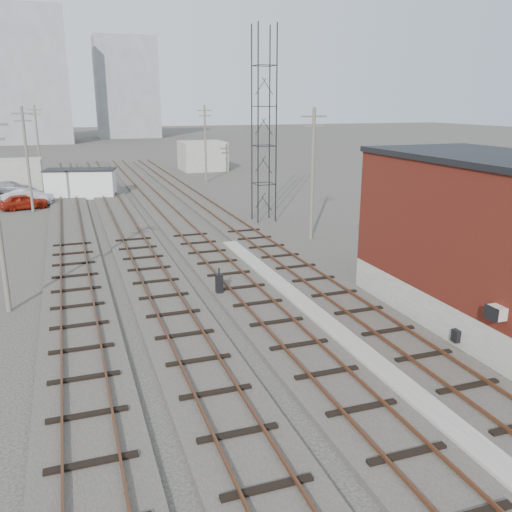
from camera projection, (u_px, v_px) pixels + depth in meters
name	position (u px, v px, depth m)	size (l,w,h in m)	color
ground	(150.00, 182.00, 65.33)	(320.00, 320.00, 0.00)	#282621
track_right	(215.00, 212.00, 47.03)	(3.20, 90.00, 0.39)	#332D28
track_mid_right	(170.00, 215.00, 45.76)	(3.20, 90.00, 0.39)	#332D28
track_mid_left	(121.00, 219.00, 44.49)	(3.20, 90.00, 0.39)	#332D28
track_left	(70.00, 222.00, 43.22)	(3.20, 90.00, 0.39)	#332D28
platform_curb	(321.00, 320.00, 23.69)	(0.90, 28.00, 0.26)	gray
brick_building	(492.00, 240.00, 23.14)	(6.54, 12.20, 7.22)	gray
lattice_tower	(264.00, 126.00, 42.33)	(1.60, 1.60, 15.00)	black
utility_pole_left_b	(27.00, 157.00, 46.43)	(1.80, 0.24, 9.00)	#595147
utility_pole_left_c	(38.00, 139.00, 69.12)	(1.80, 0.24, 9.00)	#595147
utility_pole_right_a	(313.00, 171.00, 37.03)	(1.80, 0.24, 9.00)	#595147
utility_pole_right_b	(205.00, 142.00, 64.26)	(1.80, 0.24, 9.00)	#595147
apartment_left	(17.00, 76.00, 123.60)	(22.00, 14.00, 30.00)	gray
apartment_right	(126.00, 88.00, 146.02)	(16.00, 12.00, 26.00)	gray
shed_left	(4.00, 175.00, 59.81)	(8.00, 5.00, 3.20)	gray
shed_right	(202.00, 156.00, 76.72)	(6.00, 6.00, 4.00)	gray
switch_stand	(219.00, 284.00, 26.80)	(0.35, 0.35, 1.37)	black
site_trailer	(81.00, 183.00, 54.62)	(7.32, 4.40, 2.88)	silver
car_red	(24.00, 202.00, 48.69)	(1.66, 4.12, 1.40)	maroon
car_silver	(28.00, 197.00, 50.75)	(1.58, 4.53, 1.49)	#AAACB2
car_grey	(11.00, 187.00, 57.40)	(1.75, 4.29, 1.25)	gray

